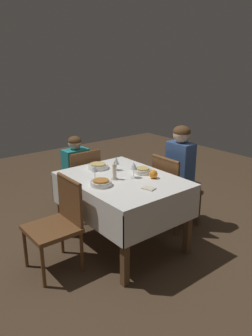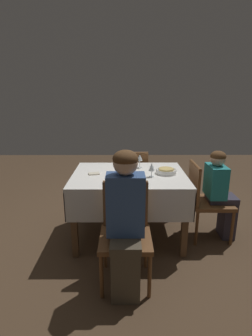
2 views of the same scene
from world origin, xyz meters
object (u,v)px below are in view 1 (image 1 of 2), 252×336
at_px(dining_table, 122,188).
at_px(wine_glass_north, 134,167).
at_px(candle_centerpiece, 115,172).
at_px(bowl_north, 143,170).
at_px(chair_west, 81,180).
at_px(chair_north, 173,188).
at_px(bowl_west, 98,166).
at_px(person_child_teal, 74,171).
at_px(bowl_south, 101,183).
at_px(wine_glass_south, 95,169).
at_px(orange_fruit, 153,174).
at_px(napkin_red_folded, 149,188).
at_px(chair_south, 58,220).
at_px(person_adult_denim, 183,169).
at_px(wine_glass_west, 116,161).

distance_m(dining_table, wine_glass_north, 0.25).
bearing_deg(candle_centerpiece, bowl_north, 84.94).
bearing_deg(chair_west, chair_north, 127.75).
bearing_deg(bowl_west, chair_north, 58.08).
height_order(person_child_teal, bowl_south, person_child_teal).
bearing_deg(wine_glass_south, bowl_west, 141.13).
distance_m(orange_fruit, napkin_red_folded, 0.29).
bearing_deg(dining_table, person_child_teal, 179.11).
bearing_deg(wine_glass_south, chair_south, -81.20).
xyz_separation_m(wine_glass_north, bowl_south, (-0.02, -0.38, -0.09)).
relative_size(chair_north, wine_glass_south, 5.42).
xyz_separation_m(person_adult_denim, person_child_teal, (-1.04, -0.83, -0.12)).
xyz_separation_m(chair_west, wine_glass_west, (0.60, 0.08, 0.37)).
xyz_separation_m(chair_west, candle_centerpiece, (0.82, -0.10, 0.34)).
height_order(wine_glass_west, napkin_red_folded, wine_glass_west).
bearing_deg(bowl_north, candle_centerpiece, -95.06).
bearing_deg(bowl_west, wine_glass_south, -38.87).
height_order(chair_south, bowl_north, chair_south).
xyz_separation_m(chair_south, person_child_teal, (-0.94, 0.71, 0.07)).
distance_m(chair_south, person_adult_denim, 1.55).
xyz_separation_m(person_adult_denim, bowl_south, (-0.00, -1.13, 0.10)).
height_order(person_adult_denim, wine_glass_south, person_adult_denim).
relative_size(person_adult_denim, wine_glass_south, 7.44).
bearing_deg(person_adult_denim, wine_glass_south, 81.29).
height_order(chair_west, bowl_west, chair_west).
relative_size(dining_table, wine_glass_west, 8.07).
bearing_deg(chair_south, bowl_west, 117.15).
xyz_separation_m(wine_glass_west, candle_centerpiece, (0.21, -0.18, -0.03)).
bearing_deg(napkin_red_folded, bowl_north, 145.68).
bearing_deg(person_child_teal, napkin_red_folded, 89.64).
bearing_deg(bowl_west, wine_glass_west, 34.41).
bearing_deg(napkin_red_folded, orange_fruit, 128.40).
height_order(chair_north, person_adult_denim, person_adult_denim).
bearing_deg(chair_north, chair_south, 86.03).
height_order(dining_table, wine_glass_south, wine_glass_south).
bearing_deg(chair_west, bowl_north, 105.89).
distance_m(wine_glass_north, bowl_south, 0.39).
height_order(dining_table, chair_north, chair_north).
distance_m(chair_south, wine_glass_north, 0.88).
distance_m(chair_south, person_child_teal, 1.18).
height_order(dining_table, person_adult_denim, person_adult_denim).
relative_size(candle_centerpiece, napkin_red_folded, 1.37).
bearing_deg(dining_table, chair_south, -94.57).
bearing_deg(person_child_teal, orange_fruit, 100.37).
height_order(person_adult_denim, wine_glass_north, person_adult_denim).
relative_size(chair_west, bowl_north, 4.63).
distance_m(chair_north, bowl_north, 0.53).
bearing_deg(wine_glass_west, chair_north, 65.36).
distance_m(chair_west, bowl_north, 0.93).
bearing_deg(wine_glass_north, orange_fruit, 45.69).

